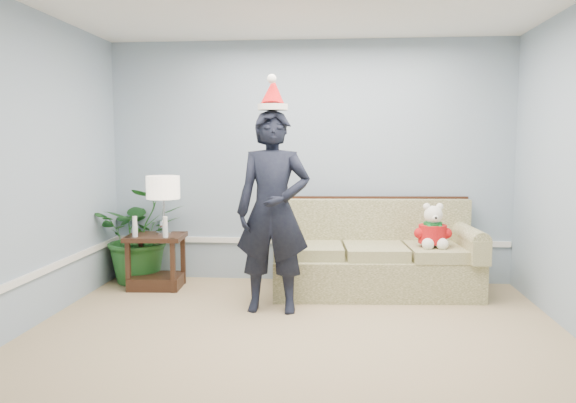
% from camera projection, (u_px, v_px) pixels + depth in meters
% --- Properties ---
extents(room_shell, '(4.54, 5.04, 2.74)m').
position_uv_depth(room_shell, '(289.00, 175.00, 3.83)').
color(room_shell, tan).
rests_on(room_shell, ground).
extents(wainscot_trim, '(4.49, 4.99, 0.06)m').
position_uv_depth(wainscot_trim, '(174.00, 264.00, 5.19)').
color(wainscot_trim, white).
rests_on(wainscot_trim, room_shell).
extents(sofa, '(2.15, 1.04, 0.98)m').
position_uv_depth(sofa, '(374.00, 259.00, 5.91)').
color(sofa, brown).
rests_on(sofa, room_shell).
extents(side_table, '(0.63, 0.54, 0.58)m').
position_uv_depth(side_table, '(156.00, 267.00, 6.08)').
color(side_table, '#362013').
rests_on(side_table, room_shell).
extents(table_lamp, '(0.36, 0.36, 0.63)m').
position_uv_depth(table_lamp, '(163.00, 190.00, 6.00)').
color(table_lamp, silver).
rests_on(table_lamp, side_table).
extents(candle_pair, '(0.38, 0.06, 0.22)m').
position_uv_depth(candle_pair, '(150.00, 228.00, 5.88)').
color(candle_pair, silver).
rests_on(candle_pair, side_table).
extents(houseplant, '(1.21, 1.14, 1.08)m').
position_uv_depth(houseplant, '(141.00, 235.00, 6.30)').
color(houseplant, '#225F24').
rests_on(houseplant, room_shell).
extents(man, '(0.69, 0.45, 1.87)m').
position_uv_depth(man, '(273.00, 212.00, 5.17)').
color(man, black).
rests_on(man, room_shell).
extents(santa_hat, '(0.28, 0.31, 0.32)m').
position_uv_depth(santa_hat, '(273.00, 95.00, 5.07)').
color(santa_hat, white).
rests_on(santa_hat, man).
extents(teddy_bear, '(0.30, 0.33, 0.46)m').
position_uv_depth(teddy_bear, '(433.00, 231.00, 5.66)').
color(teddy_bear, white).
rests_on(teddy_bear, sofa).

